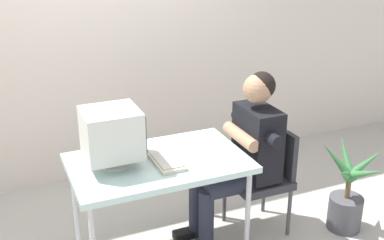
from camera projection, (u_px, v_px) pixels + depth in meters
name	position (u px, v px, depth m)	size (l,w,h in m)	color
wall_back	(135.00, 12.00, 4.22)	(8.00, 0.10, 3.00)	beige
desk	(158.00, 167.00, 3.21)	(1.18, 0.73, 0.74)	#B7B7BC
crt_monitor	(112.00, 134.00, 3.03)	(0.36, 0.33, 0.39)	silver
keyboard	(163.00, 157.00, 3.20)	(0.17, 0.45, 0.03)	beige
office_chair	(265.00, 173.00, 3.61)	(0.42, 0.42, 0.81)	#4C4C51
person_seated	(244.00, 150.00, 3.46)	(0.73, 0.59, 1.26)	black
potted_plant	(347.00, 195.00, 3.65)	(0.57, 0.54, 0.73)	#4C4C51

